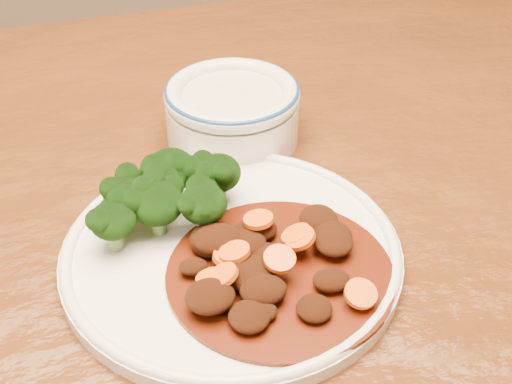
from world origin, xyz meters
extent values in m
cube|color=#4E270D|center=(0.00, 0.00, 0.73)|extent=(1.59, 1.06, 0.04)
cylinder|color=#411F10|center=(0.64, 0.46, 0.35)|extent=(0.06, 0.06, 0.71)
cylinder|color=white|center=(0.02, -0.08, 0.76)|extent=(0.28, 0.28, 0.01)
torus|color=white|center=(0.02, -0.08, 0.76)|extent=(0.28, 0.28, 0.01)
cylinder|color=#5E8E49|center=(-0.02, 0.00, 0.77)|extent=(0.01, 0.01, 0.02)
ellipsoid|color=black|center=(-0.02, 0.00, 0.79)|extent=(0.05, 0.05, 0.04)
cylinder|color=#5E8E49|center=(-0.07, -0.06, 0.77)|extent=(0.01, 0.01, 0.02)
ellipsoid|color=black|center=(-0.07, -0.06, 0.79)|extent=(0.04, 0.04, 0.03)
cylinder|color=#5E8E49|center=(-0.06, -0.02, 0.77)|extent=(0.01, 0.01, 0.02)
ellipsoid|color=black|center=(-0.06, -0.02, 0.79)|extent=(0.04, 0.04, 0.03)
cylinder|color=#5E8E49|center=(0.00, -0.05, 0.77)|extent=(0.01, 0.01, 0.02)
ellipsoid|color=black|center=(0.00, -0.05, 0.79)|extent=(0.04, 0.04, 0.03)
cylinder|color=#5E8E49|center=(0.02, -0.01, 0.77)|extent=(0.01, 0.01, 0.02)
ellipsoid|color=black|center=(0.02, -0.01, 0.79)|extent=(0.04, 0.04, 0.03)
cylinder|color=#5E8E49|center=(-0.03, -0.05, 0.77)|extent=(0.01, 0.01, 0.02)
ellipsoid|color=black|center=(-0.03, -0.05, 0.79)|extent=(0.05, 0.05, 0.04)
cylinder|color=#5E8E49|center=(-0.02, 0.00, 0.77)|extent=(0.01, 0.01, 0.02)
ellipsoid|color=black|center=(-0.02, 0.00, 0.79)|extent=(0.04, 0.04, 0.03)
cylinder|color=#4C1308|center=(0.05, -0.12, 0.76)|extent=(0.18, 0.18, 0.00)
ellipsoid|color=black|center=(0.02, -0.08, 0.77)|extent=(0.02, 0.02, 0.01)
ellipsoid|color=black|center=(0.10, -0.07, 0.77)|extent=(0.02, 0.02, 0.01)
ellipsoid|color=black|center=(0.07, -0.17, 0.77)|extent=(0.03, 0.03, 0.01)
ellipsoid|color=black|center=(0.10, -0.07, 0.78)|extent=(0.03, 0.04, 0.02)
ellipsoid|color=black|center=(0.10, -0.09, 0.78)|extent=(0.03, 0.03, 0.02)
ellipsoid|color=black|center=(0.09, -0.14, 0.77)|extent=(0.03, 0.02, 0.01)
ellipsoid|color=black|center=(0.00, -0.15, 0.78)|extent=(0.04, 0.03, 0.02)
ellipsoid|color=black|center=(-0.01, -0.11, 0.77)|extent=(0.02, 0.02, 0.01)
ellipsoid|color=black|center=(0.05, -0.10, 0.77)|extent=(0.03, 0.03, 0.02)
ellipsoid|color=black|center=(0.04, -0.15, 0.78)|extent=(0.04, 0.03, 0.02)
ellipsoid|color=black|center=(0.10, -0.10, 0.78)|extent=(0.03, 0.03, 0.02)
ellipsoid|color=black|center=(0.05, -0.07, 0.77)|extent=(0.03, 0.03, 0.02)
ellipsoid|color=black|center=(0.01, -0.10, 0.77)|extent=(0.03, 0.02, 0.01)
ellipsoid|color=black|center=(0.03, -0.12, 0.78)|extent=(0.04, 0.04, 0.02)
ellipsoid|color=black|center=(0.03, -0.09, 0.78)|extent=(0.03, 0.03, 0.02)
ellipsoid|color=black|center=(0.03, -0.16, 0.77)|extent=(0.02, 0.02, 0.01)
ellipsoid|color=black|center=(0.04, -0.07, 0.78)|extent=(0.02, 0.02, 0.01)
ellipsoid|color=black|center=(0.01, -0.08, 0.77)|extent=(0.04, 0.04, 0.02)
ellipsoid|color=black|center=(0.02, -0.08, 0.77)|extent=(0.03, 0.03, 0.01)
ellipsoid|color=black|center=(0.02, -0.17, 0.77)|extent=(0.03, 0.03, 0.02)
ellipsoid|color=black|center=(0.02, -0.12, 0.78)|extent=(0.03, 0.03, 0.02)
ellipsoid|color=black|center=(0.01, -0.08, 0.78)|extent=(0.04, 0.03, 0.02)
cylinder|color=#E4550C|center=(0.07, -0.09, 0.78)|extent=(0.03, 0.03, 0.02)
cylinder|color=#E4550C|center=(0.01, -0.13, 0.78)|extent=(0.03, 0.03, 0.02)
cylinder|color=#E4550C|center=(0.07, -0.10, 0.78)|extent=(0.03, 0.04, 0.02)
cylinder|color=#E4550C|center=(0.05, -0.12, 0.79)|extent=(0.03, 0.03, 0.01)
cylinder|color=#E4550C|center=(0.11, -0.16, 0.78)|extent=(0.03, 0.03, 0.01)
cylinder|color=#E4550C|center=(0.02, -0.11, 0.78)|extent=(0.03, 0.03, 0.01)
cylinder|color=#E4550C|center=(0.02, -0.11, 0.78)|extent=(0.03, 0.03, 0.01)
cylinder|color=#E4550C|center=(0.05, -0.07, 0.79)|extent=(0.04, 0.04, 0.01)
cylinder|color=#E4550C|center=(0.00, -0.13, 0.78)|extent=(0.03, 0.03, 0.01)
cylinder|color=#E4550C|center=(0.02, -0.10, 0.78)|extent=(0.04, 0.04, 0.01)
cylinder|color=silver|center=(0.05, 0.10, 0.77)|extent=(0.14, 0.14, 0.04)
cylinder|color=beige|center=(0.05, 0.10, 0.80)|extent=(0.10, 0.10, 0.01)
torus|color=silver|center=(0.05, 0.10, 0.80)|extent=(0.14, 0.14, 0.02)
torus|color=navy|center=(0.05, 0.10, 0.81)|extent=(0.14, 0.14, 0.01)
camera|label=1|loc=(-0.04, -0.52, 1.16)|focal=50.00mm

